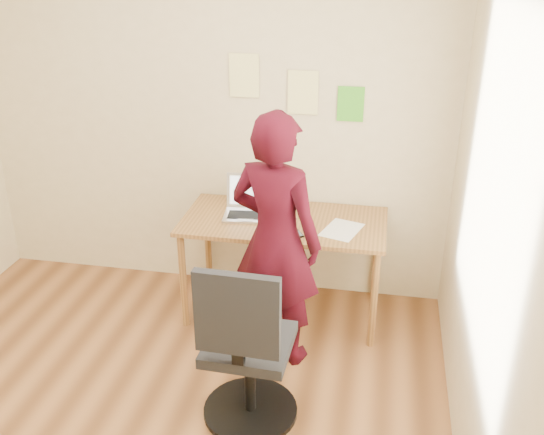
% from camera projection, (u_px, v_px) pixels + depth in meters
% --- Properties ---
extents(room, '(3.58, 3.58, 2.78)m').
position_uv_depth(room, '(102.00, 213.00, 2.79)').
color(room, brown).
rests_on(room, ground).
extents(desk, '(1.40, 0.70, 0.74)m').
position_uv_depth(desk, '(284.00, 231.00, 4.21)').
color(desk, olive).
rests_on(desk, ground).
extents(laptop, '(0.39, 0.35, 0.25)m').
position_uv_depth(laptop, '(250.00, 207.00, 4.24)').
color(laptop, silver).
rests_on(laptop, desk).
extents(paper_sheet, '(0.30, 0.36, 0.00)m').
position_uv_depth(paper_sheet, '(342.00, 230.00, 4.02)').
color(paper_sheet, white).
rests_on(paper_sheet, desk).
extents(phone, '(0.11, 0.13, 0.01)m').
position_uv_depth(phone, '(297.00, 234.00, 3.96)').
color(phone, black).
rests_on(phone, desk).
extents(wall_note_left, '(0.21, 0.00, 0.30)m').
position_uv_depth(wall_note_left, '(244.00, 76.00, 4.17)').
color(wall_note_left, '#FFF698').
rests_on(wall_note_left, room).
extents(wall_note_mid, '(0.21, 0.00, 0.30)m').
position_uv_depth(wall_note_mid, '(303.00, 93.00, 4.14)').
color(wall_note_mid, '#FFF698').
rests_on(wall_note_mid, room).
extents(wall_note_right, '(0.18, 0.00, 0.24)m').
position_uv_depth(wall_note_right, '(351.00, 104.00, 4.11)').
color(wall_note_right, green).
rests_on(wall_note_right, room).
extents(office_chair, '(0.54, 0.54, 1.04)m').
position_uv_depth(office_chair, '(246.00, 357.00, 3.27)').
color(office_chair, black).
rests_on(office_chair, ground).
extents(person, '(0.69, 0.55, 1.64)m').
position_uv_depth(person, '(276.00, 241.00, 3.70)').
color(person, '#360712').
rests_on(person, ground).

